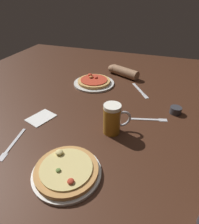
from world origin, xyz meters
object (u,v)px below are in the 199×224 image
at_px(fork_spare, 12,144).
at_px(diner_arm, 121,71).
at_px(beer_mug_dark, 113,119).
at_px(pizza_plate_far, 94,82).
at_px(napkin_folded, 41,117).
at_px(fork_left, 149,119).
at_px(pizza_plate_near, 67,171).
at_px(knife_right, 140,90).
at_px(ramekin_butter, 176,110).

bearing_deg(fork_spare, diner_arm, 73.48).
bearing_deg(beer_mug_dark, pizza_plate_far, 119.68).
relative_size(napkin_folded, fork_spare, 0.66).
distance_m(fork_left, diner_arm, 0.61).
height_order(pizza_plate_near, pizza_plate_far, same).
relative_size(napkin_folded, diner_arm, 0.52).
xyz_separation_m(pizza_plate_far, napkin_folded, (-0.12, -0.50, -0.01)).
bearing_deg(diner_arm, knife_right, -50.00).
height_order(knife_right, fork_spare, same).
distance_m(pizza_plate_near, pizza_plate_far, 0.80).
distance_m(beer_mug_dark, diner_arm, 0.71).
distance_m(ramekin_butter, diner_arm, 0.60).
distance_m(pizza_plate_far, diner_arm, 0.27).
bearing_deg(pizza_plate_far, knife_right, 0.16).
height_order(pizza_plate_near, diner_arm, diner_arm).
bearing_deg(pizza_plate_far, fork_spare, -100.11).
bearing_deg(napkin_folded, ramekin_butter, 22.73).
relative_size(fork_left, fork_spare, 0.93).
xyz_separation_m(napkin_folded, diner_arm, (0.27, 0.72, 0.03)).
height_order(pizza_plate_far, fork_spare, pizza_plate_far).
distance_m(pizza_plate_far, ramekin_butter, 0.60).
bearing_deg(pizza_plate_near, diner_arm, 91.65).
height_order(pizza_plate_near, beer_mug_dark, beer_mug_dark).
relative_size(beer_mug_dark, diner_arm, 0.57).
relative_size(pizza_plate_far, ramekin_butter, 4.65).
bearing_deg(fork_left, ramekin_butter, 41.02).
xyz_separation_m(fork_left, knife_right, (-0.10, 0.32, 0.00)).
bearing_deg(knife_right, fork_left, -72.52).
relative_size(fork_spare, diner_arm, 0.79).
bearing_deg(pizza_plate_near, ramekin_butter, 56.03).
bearing_deg(fork_spare, beer_mug_dark, 30.44).
bearing_deg(beer_mug_dark, napkin_folded, -177.71).
relative_size(pizza_plate_far, fork_spare, 1.38).
distance_m(pizza_plate_far, knife_right, 0.33).
height_order(pizza_plate_far, napkin_folded, pizza_plate_far).
height_order(beer_mug_dark, knife_right, beer_mug_dark).
bearing_deg(knife_right, pizza_plate_near, -101.25).
relative_size(pizza_plate_far, napkin_folded, 2.09).
xyz_separation_m(pizza_plate_far, diner_arm, (0.15, 0.22, 0.02)).
height_order(pizza_plate_far, fork_left, pizza_plate_far).
distance_m(beer_mug_dark, fork_spare, 0.47).
xyz_separation_m(ramekin_butter, knife_right, (-0.23, 0.21, -0.02)).
xyz_separation_m(pizza_plate_near, ramekin_butter, (0.38, 0.57, 0.00)).
xyz_separation_m(pizza_plate_near, diner_arm, (-0.03, 1.00, 0.02)).
bearing_deg(fork_left, knife_right, 107.48).
distance_m(napkin_folded, knife_right, 0.67).
bearing_deg(beer_mug_dark, knife_right, 82.82).
xyz_separation_m(napkin_folded, knife_right, (0.46, 0.50, -0.00)).
bearing_deg(diner_arm, pizza_plate_far, -124.22).
bearing_deg(pizza_plate_far, beer_mug_dark, -60.32).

